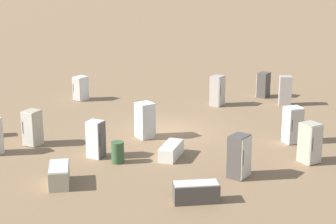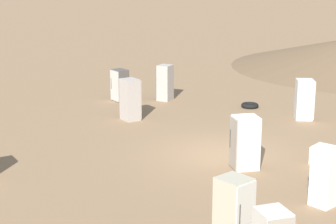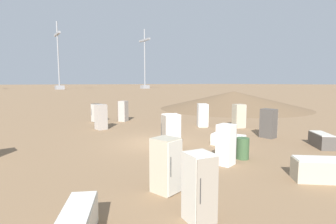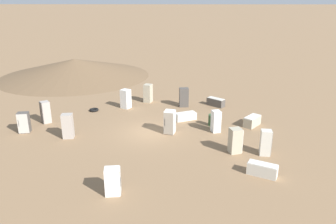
{
  "view_description": "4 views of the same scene",
  "coord_description": "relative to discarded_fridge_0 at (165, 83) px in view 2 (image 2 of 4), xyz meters",
  "views": [
    {
      "loc": [
        19.25,
        17.77,
        8.28
      ],
      "look_at": [
        0.67,
        0.76,
        1.26
      ],
      "focal_mm": 60.0,
      "sensor_mm": 36.0,
      "label": 1
    },
    {
      "loc": [
        15.48,
        -9.36,
        6.09
      ],
      "look_at": [
        -1.45,
        -1.42,
        1.32
      ],
      "focal_mm": 60.0,
      "sensor_mm": 36.0,
      "label": 2
    },
    {
      "loc": [
        11.81,
        -7.09,
        3.2
      ],
      "look_at": [
        0.14,
        0.55,
        1.64
      ],
      "focal_mm": 28.0,
      "sensor_mm": 36.0,
      "label": 3
    },
    {
      "loc": [
        2.09,
        -21.86,
        9.21
      ],
      "look_at": [
        1.27,
        -0.65,
        1.79
      ],
      "focal_mm": 35.0,
      "sensor_mm": 36.0,
      "label": 4
    }
  ],
  "objects": [
    {
      "name": "discarded_fridge_13",
      "position": [
        2.69,
        -2.81,
        0.01
      ],
      "size": [
        0.8,
        0.75,
        1.73
      ],
      "rotation": [
        0.0,
        0.0,
        0.14
      ],
      "color": "#A89E93",
      "rests_on": "ground_plane"
    },
    {
      "name": "discarded_fridge_7",
      "position": [
        -0.8,
        -1.99,
        -0.1
      ],
      "size": [
        0.85,
        0.73,
        1.5
      ],
      "rotation": [
        0.0,
        0.0,
        3.31
      ],
      "color": "#4C4742",
      "rests_on": "ground_plane"
    },
    {
      "name": "discarded_fridge_14",
      "position": [
        13.0,
        -1.34,
        -0.05
      ],
      "size": [
        0.73,
        0.79,
        1.6
      ],
      "rotation": [
        0.0,
        0.0,
        0.29
      ],
      "color": "white",
      "rests_on": "ground_plane"
    },
    {
      "name": "discarded_fridge_1",
      "position": [
        5.64,
        3.8,
        -0.01
      ],
      "size": [
        0.97,
        0.97,
        1.67
      ],
      "rotation": [
        0.0,
        0.0,
        5.77
      ],
      "color": "white",
      "rests_on": "ground_plane"
    },
    {
      "name": "discarded_fridge_6",
      "position": [
        9.68,
        -1.72,
        -0.01
      ],
      "size": [
        0.87,
        0.93,
        1.68
      ],
      "rotation": [
        0.0,
        0.0,
        2.91
      ],
      "color": "silver",
      "rests_on": "ground_plane"
    },
    {
      "name": "ground_plane",
      "position": [
        8.31,
        -1.63,
        -0.85
      ],
      "size": [
        1000.0,
        1000.0,
        0.0
      ],
      "primitive_type": "plane",
      "color": "#846647"
    },
    {
      "name": "discarded_fridge_0",
      "position": [
        0.0,
        0.0,
        0.0
      ],
      "size": [
        0.91,
        0.91,
        1.7
      ],
      "rotation": [
        0.0,
        0.0,
        2.23
      ],
      "color": "#A89E93",
      "rests_on": "ground_plane"
    },
    {
      "name": "discarded_fridge_12",
      "position": [
        13.88,
        -4.7,
        -0.04
      ],
      "size": [
        0.88,
        0.82,
        1.61
      ],
      "rotation": [
        0.0,
        0.0,
        5.0
      ],
      "color": "#B2A88E",
      "rests_on": "ground_plane"
    },
    {
      "name": "scrap_tire",
      "position": [
        3.01,
        2.86,
        -0.75
      ],
      "size": [
        0.79,
        0.79,
        0.2
      ],
      "color": "black",
      "rests_on": "ground_plane"
    }
  ]
}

